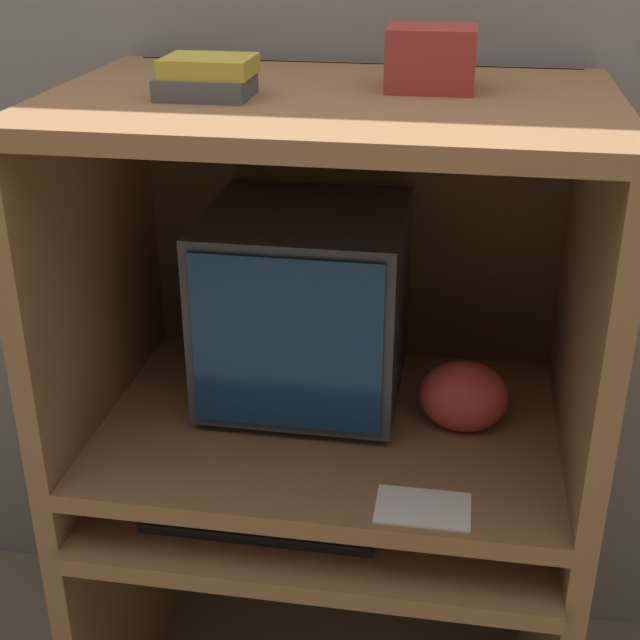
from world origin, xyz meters
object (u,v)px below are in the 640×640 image
object	(u,v)px
crt_monitor	(305,304)
keyboard	(262,515)
mouse	(408,531)
book_stack	(207,77)
storage_box	(431,58)
snack_bag	(464,396)

from	to	relation	value
crt_monitor	keyboard	size ratio (longest dim) A/B	0.91
mouse	book_stack	world-z (taller)	book_stack
keyboard	book_stack	xyz separation A→B (m)	(-0.10, 0.12, 0.78)
keyboard	storage_box	xyz separation A→B (m)	(0.26, 0.24, 0.80)
snack_bag	storage_box	world-z (taller)	storage_box
book_stack	crt_monitor	bearing A→B (deg)	50.30
mouse	storage_box	bearing A→B (deg)	92.80
mouse	storage_box	distance (m)	0.84
keyboard	book_stack	world-z (taller)	book_stack
mouse	crt_monitor	bearing A→B (deg)	130.70
mouse	book_stack	distance (m)	0.87
book_stack	snack_bag	bearing A→B (deg)	9.62
storage_box	book_stack	bearing A→B (deg)	-160.85
keyboard	crt_monitor	bearing A→B (deg)	82.72
keyboard	storage_box	size ratio (longest dim) A/B	2.91
snack_bag	storage_box	bearing A→B (deg)	154.35
keyboard	snack_bag	distance (m)	0.45
crt_monitor	storage_box	bearing A→B (deg)	-8.26
crt_monitor	book_stack	xyz separation A→B (m)	(-0.13, -0.16, 0.47)
keyboard	storage_box	world-z (taller)	storage_box
crt_monitor	book_stack	size ratio (longest dim) A/B	2.58
keyboard	book_stack	distance (m)	0.80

